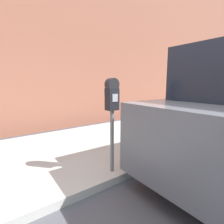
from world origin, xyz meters
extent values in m
plane|color=#47474C|center=(0.00, 0.00, 0.00)|extent=(60.00, 60.00, 0.00)
cube|color=#ADAAA3|center=(0.00, 2.20, 0.06)|extent=(24.00, 2.80, 0.11)
cube|color=#935642|center=(0.00, 4.29, 3.41)|extent=(24.00, 0.30, 6.81)
cylinder|color=slate|center=(0.09, 0.98, 0.56)|extent=(0.05, 0.05, 0.90)
cube|color=black|center=(0.09, 0.98, 1.16)|extent=(0.16, 0.13, 0.30)
cube|color=gray|center=(0.09, 0.91, 1.18)|extent=(0.09, 0.01, 0.11)
cylinder|color=black|center=(0.09, 0.98, 1.36)|extent=(0.18, 0.10, 0.18)
cylinder|color=black|center=(0.97, 0.60, 0.34)|extent=(0.68, 0.24, 0.67)
camera|label=1|loc=(-1.35, -0.93, 1.38)|focal=28.00mm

